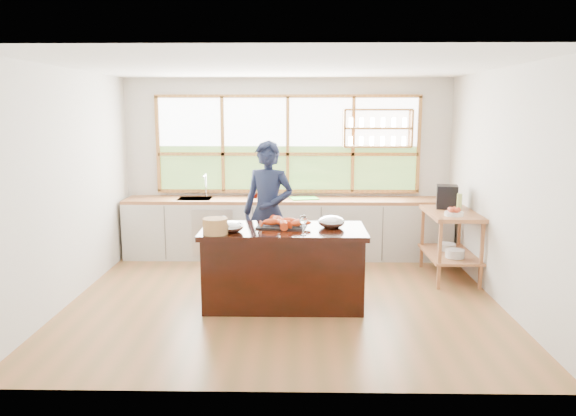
{
  "coord_description": "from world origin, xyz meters",
  "views": [
    {
      "loc": [
        0.17,
        -6.41,
        2.23
      ],
      "look_at": [
        0.04,
        0.15,
        1.07
      ],
      "focal_mm": 35.0,
      "sensor_mm": 36.0,
      "label": 1
    }
  ],
  "objects_px": {
    "cook": "(268,212)",
    "wicker_basket": "(215,226)",
    "island": "(284,266)",
    "espresso_machine": "(447,197)"
  },
  "relations": [
    {
      "from": "island",
      "to": "cook",
      "type": "xyz_separation_m",
      "value": [
        -0.22,
        0.9,
        0.47
      ]
    },
    {
      "from": "island",
      "to": "espresso_machine",
      "type": "distance_m",
      "value": 2.65
    },
    {
      "from": "cook",
      "to": "espresso_machine",
      "type": "distance_m",
      "value": 2.46
    },
    {
      "from": "island",
      "to": "cook",
      "type": "distance_m",
      "value": 1.03
    },
    {
      "from": "cook",
      "to": "wicker_basket",
      "type": "bearing_deg",
      "value": -94.63
    },
    {
      "from": "island",
      "to": "cook",
      "type": "relative_size",
      "value": 1.01
    },
    {
      "from": "cook",
      "to": "wicker_basket",
      "type": "relative_size",
      "value": 6.81
    },
    {
      "from": "cook",
      "to": "wicker_basket",
      "type": "distance_m",
      "value": 1.31
    },
    {
      "from": "island",
      "to": "espresso_machine",
      "type": "xyz_separation_m",
      "value": [
        2.19,
        1.37,
        0.6
      ]
    },
    {
      "from": "island",
      "to": "espresso_machine",
      "type": "relative_size",
      "value": 5.92
    }
  ]
}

